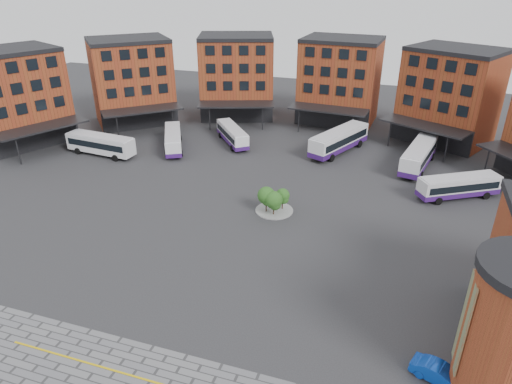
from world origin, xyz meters
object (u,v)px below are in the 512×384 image
(bus_d, at_px, (339,140))
(bus_e, at_px, (419,156))
(bus_a, at_px, (100,143))
(bus_f, at_px, (459,186))
(bus_b, at_px, (173,139))
(tree_island, at_px, (273,199))
(bus_c, at_px, (232,134))
(blue_car, at_px, (441,374))

(bus_d, bearing_deg, bus_e, 11.64)
(bus_a, distance_m, bus_f, 49.95)
(bus_d, height_order, bus_f, bus_d)
(bus_b, bearing_deg, tree_island, -63.90)
(bus_c, height_order, blue_car, bus_c)
(tree_island, xyz_separation_m, bus_b, (-20.36, 14.79, -0.21))
(bus_b, height_order, bus_c, bus_b)
(tree_island, height_order, bus_c, tree_island)
(tree_island, xyz_separation_m, bus_d, (4.13, 21.56, 0.10))
(bus_f, bearing_deg, bus_c, -136.49)
(bus_d, distance_m, blue_car, 43.00)
(tree_island, height_order, bus_d, bus_d)
(bus_a, bearing_deg, tree_island, -102.05)
(bus_a, height_order, bus_f, bus_a)
(bus_c, distance_m, blue_car, 49.49)
(bus_c, distance_m, bus_e, 28.26)
(tree_island, bearing_deg, blue_car, -47.61)
(tree_island, distance_m, bus_a, 30.91)
(tree_island, bearing_deg, bus_a, 162.67)
(bus_b, bearing_deg, bus_d, -12.46)
(tree_island, xyz_separation_m, bus_a, (-29.51, 9.21, 0.07))
(bus_e, bearing_deg, bus_c, -169.85)
(tree_island, bearing_deg, bus_c, 122.21)
(bus_d, bearing_deg, blue_car, -47.94)
(bus_d, xyz_separation_m, blue_car, (13.45, -40.83, -1.20))
(tree_island, relative_size, bus_f, 0.44)
(bus_c, xyz_separation_m, bus_e, (28.24, -0.89, 0.28))
(bus_a, distance_m, blue_car, 55.04)
(bus_a, bearing_deg, bus_b, -53.31)
(bus_d, distance_m, bus_f, 19.54)
(bus_a, xyz_separation_m, bus_b, (9.14, 5.58, -0.27))
(bus_e, bearing_deg, bus_f, -48.24)
(tree_island, relative_size, blue_car, 1.08)
(bus_e, height_order, blue_car, bus_e)
(bus_c, bearing_deg, bus_e, -40.66)
(tree_island, relative_size, bus_d, 0.36)
(bus_d, xyz_separation_m, bus_f, (16.29, -10.79, -0.32))
(bus_a, relative_size, bus_d, 0.90)
(bus_b, relative_size, bus_f, 1.02)
(tree_island, relative_size, bus_b, 0.43)
(tree_island, distance_m, bus_b, 25.17)
(tree_island, height_order, blue_car, tree_island)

